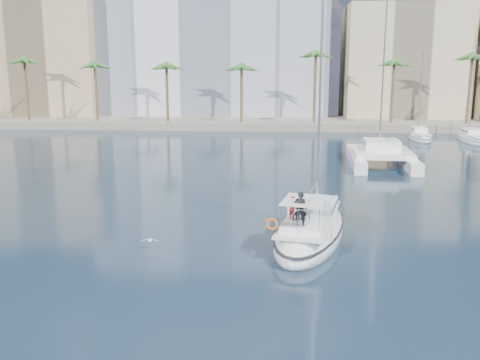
{
  "coord_description": "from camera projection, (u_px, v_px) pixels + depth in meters",
  "views": [
    {
      "loc": [
        0.97,
        -27.22,
        9.77
      ],
      "look_at": [
        -1.21,
        1.5,
        3.64
      ],
      "focal_mm": 40.0,
      "sensor_mm": 36.0,
      "label": 1
    }
  ],
  "objects": [
    {
      "name": "ground",
      "position": [
        260.0,
        252.0,
        28.65
      ],
      "size": [
        160.0,
        160.0,
        0.0
      ],
      "primitive_type": "plane",
      "color": "black",
      "rests_on": "ground"
    },
    {
      "name": "quay",
      "position": [
        275.0,
        123.0,
        88.02
      ],
      "size": [
        120.0,
        14.0,
        1.2
      ],
      "primitive_type": "cube",
      "color": "gray",
      "rests_on": "ground"
    },
    {
      "name": "building_modern",
      "position": [
        211.0,
        43.0,
        97.82
      ],
      "size": [
        42.0,
        16.0,
        28.0
      ],
      "primitive_type": "cube",
      "color": "silver",
      "rests_on": "ground"
    },
    {
      "name": "building_tan_left",
      "position": [
        44.0,
        59.0,
        96.76
      ],
      "size": [
        22.0,
        14.0,
        22.0
      ],
      "primitive_type": "cube",
      "color": "tan",
      "rests_on": "ground"
    },
    {
      "name": "building_beige",
      "position": [
        402.0,
        65.0,
        93.21
      ],
      "size": [
        20.0,
        14.0,
        20.0
      ],
      "primitive_type": "cube",
      "color": "#C7B38F",
      "rests_on": "ground"
    },
    {
      "name": "palm_left",
      "position": [
        60.0,
        63.0,
        84.62
      ],
      "size": [
        3.6,
        3.6,
        12.3
      ],
      "color": "brown",
      "rests_on": "ground"
    },
    {
      "name": "palm_centre",
      "position": [
        275.0,
        63.0,
        82.1
      ],
      "size": [
        3.6,
        3.6,
        12.3
      ],
      "color": "brown",
      "rests_on": "ground"
    },
    {
      "name": "main_sloop",
      "position": [
        310.0,
        229.0,
        30.97
      ],
      "size": [
        5.96,
        12.07,
        17.16
      ],
      "rotation": [
        0.0,
        0.0,
        -0.21
      ],
      "color": "white",
      "rests_on": "ground"
    },
    {
      "name": "catamaran",
      "position": [
        381.0,
        153.0,
        54.13
      ],
      "size": [
        6.9,
        12.75,
        18.05
      ],
      "rotation": [
        0.0,
        0.0,
        -0.06
      ],
      "color": "white",
      "rests_on": "ground"
    },
    {
      "name": "seagull",
      "position": [
        150.0,
        240.0,
        29.04
      ],
      "size": [
        0.99,
        0.43,
        0.18
      ],
      "color": "silver",
      "rests_on": "ground"
    },
    {
      "name": "moored_yacht_a",
      "position": [
        420.0,
        139.0,
        73.01
      ],
      "size": [
        3.37,
        9.52,
        11.9
      ],
      "primitive_type": null,
      "rotation": [
        0.0,
        0.0,
        -0.07
      ],
      "color": "white",
      "rests_on": "ground"
    },
    {
      "name": "moored_yacht_b",
      "position": [
        474.0,
        142.0,
        70.58
      ],
      "size": [
        3.32,
        10.83,
        13.72
      ],
      "primitive_type": null,
      "rotation": [
        0.0,
        0.0,
        -0.02
      ],
      "color": "white",
      "rests_on": "ground"
    }
  ]
}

